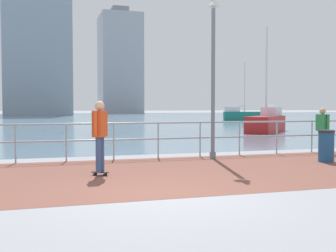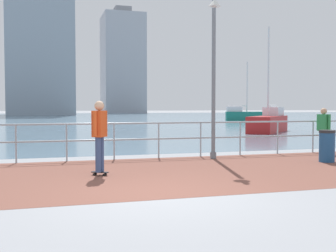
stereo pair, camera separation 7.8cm
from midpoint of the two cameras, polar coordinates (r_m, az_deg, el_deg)
ground at (r=47.37m, az=-14.27°, el=0.68°), size 220.00×220.00×0.00m
brick_paving at (r=9.93m, az=-5.14°, el=-6.63°), size 28.00×5.61×0.01m
harbor_water at (r=57.46m, az=-14.69°, el=1.02°), size 180.00×88.00×0.00m
waterfront_railing at (r=12.58m, az=-7.70°, el=-1.12°), size 25.25×0.06×1.13m
lamppost at (r=12.71m, az=6.12°, el=9.02°), size 0.47×0.78×5.45m
skateboarder at (r=9.70m, az=-9.63°, el=-0.66°), size 0.40×0.51×1.74m
bystander at (r=15.13m, az=20.42°, el=-0.12°), size 0.32×0.55×1.56m
trash_bin at (r=12.84m, az=20.86°, el=-2.58°), size 0.46×0.46×0.93m
sailboat_white at (r=26.85m, az=13.39°, el=0.54°), size 4.31×4.38×6.59m
sailboat_navy at (r=47.94m, az=10.27°, el=1.50°), size 4.97×2.98×6.68m
tower_beige at (r=108.95m, az=-6.69°, el=8.55°), size 10.25×11.71×27.12m
tower_slate at (r=85.78m, az=-17.49°, el=10.68°), size 11.97×17.21×29.03m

